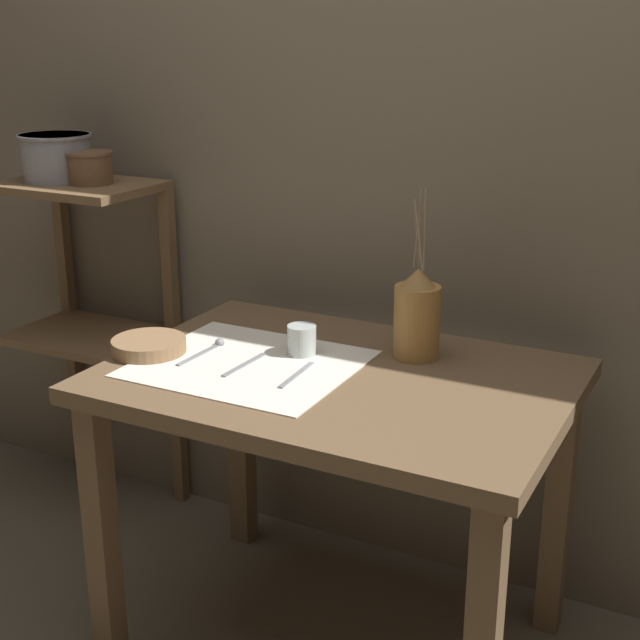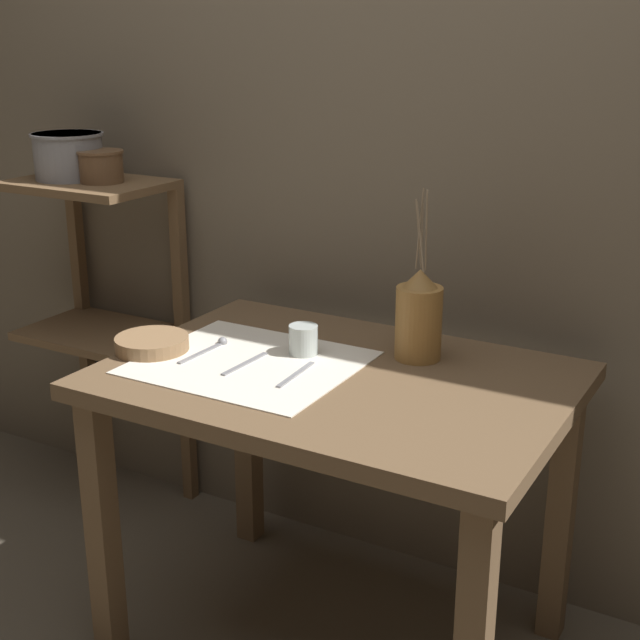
{
  "view_description": "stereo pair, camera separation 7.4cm",
  "coord_description": "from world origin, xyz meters",
  "views": [
    {
      "loc": [
        0.83,
        -1.69,
        1.48
      ],
      "look_at": [
        -0.04,
        0.0,
        0.85
      ],
      "focal_mm": 50.0,
      "sensor_mm": 36.0,
      "label": 1
    },
    {
      "loc": [
        0.9,
        -1.66,
        1.48
      ],
      "look_at": [
        -0.04,
        0.0,
        0.85
      ],
      "focal_mm": 50.0,
      "sensor_mm": 36.0,
      "label": 2
    }
  ],
  "objects": [
    {
      "name": "pitcher_with_flowers",
      "position": [
        0.12,
        0.18,
        0.83
      ],
      "size": [
        0.11,
        0.11,
        0.41
      ],
      "color": "olive",
      "rests_on": "wooden_table"
    },
    {
      "name": "metal_pot_large",
      "position": [
        -1.04,
        0.27,
        1.12
      ],
      "size": [
        0.21,
        0.21,
        0.13
      ],
      "color": "gray",
      "rests_on": "wooden_shelf_unit"
    },
    {
      "name": "stone_wall_back",
      "position": [
        0.0,
        0.48,
        1.2
      ],
      "size": [
        7.0,
        0.06,
        2.4
      ],
      "color": "#6B5E4C",
      "rests_on": "ground_plane"
    },
    {
      "name": "fork_inner",
      "position": [
        -0.21,
        -0.06,
        0.74
      ],
      "size": [
        0.02,
        0.17,
        0.0
      ],
      "color": "gray",
      "rests_on": "wooden_table"
    },
    {
      "name": "wooden_bowl",
      "position": [
        -0.46,
        -0.09,
        0.75
      ],
      "size": [
        0.18,
        0.18,
        0.04
      ],
      "color": "#8E6B47",
      "rests_on": "wooden_table"
    },
    {
      "name": "linen_cloth",
      "position": [
        -0.21,
        -0.05,
        0.73
      ],
      "size": [
        0.49,
        0.43,
        0.0
      ],
      "color": "silver",
      "rests_on": "wooden_table"
    },
    {
      "name": "wooden_table",
      "position": [
        0.0,
        0.0,
        0.62
      ],
      "size": [
        1.04,
        0.74,
        0.73
      ],
      "color": "brown",
      "rests_on": "ground_plane"
    },
    {
      "name": "spoon_inner",
      "position": [
        -0.34,
        -0.0,
        0.74
      ],
      "size": [
        0.02,
        0.18,
        0.02
      ],
      "color": "gray",
      "rests_on": "wooden_table"
    },
    {
      "name": "knife_center",
      "position": [
        -0.07,
        -0.06,
        0.74
      ],
      "size": [
        0.02,
        0.17,
        0.0
      ],
      "color": "gray",
      "rests_on": "wooden_table"
    },
    {
      "name": "glass_tumbler_near",
      "position": [
        -0.13,
        0.06,
        0.77
      ],
      "size": [
        0.07,
        0.07,
        0.07
      ],
      "color": "#B7C1BC",
      "rests_on": "wooden_table"
    },
    {
      "name": "metal_pot_small",
      "position": [
        -0.92,
        0.27,
        1.1
      ],
      "size": [
        0.13,
        0.13,
        0.09
      ],
      "color": "brown",
      "rests_on": "wooden_shelf_unit"
    },
    {
      "name": "wooden_shelf_unit",
      "position": [
        -0.98,
        0.31,
        0.73
      ],
      "size": [
        0.45,
        0.32,
        1.05
      ],
      "color": "brown",
      "rests_on": "ground_plane"
    }
  ]
}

